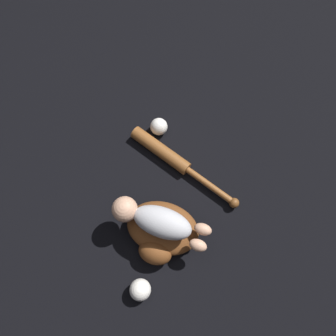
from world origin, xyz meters
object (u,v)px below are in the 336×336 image
Objects in this scene: baby_figure at (155,220)px; baseball_bat at (171,158)px; baseball_glove at (161,232)px; baseball at (159,127)px; baseball_spare at (140,290)px.

baseball_bat is (0.13, -0.27, -0.12)m from baby_figure.
baseball_glove reaches higher than baseball.
baseball_spare is (-0.06, 0.21, -0.01)m from baseball_glove.
baseball_spare is (-0.10, 0.22, -0.11)m from baby_figure.
baseball_glove is at bearing 128.76° from baseball.
baby_figure is at bearing 115.66° from baseball_bat.
baby_figure is 0.68× the size of baseball_bat.
baseball_spare is (-0.35, 0.57, 0.00)m from baseball.
baby_figure is 0.32m from baseball_bat.
baseball_glove is 4.38× the size of baseball.
baby_figure reaches higher than baseball_spare.
baseball is (0.13, -0.08, 0.01)m from baseball_bat.
baseball is (0.26, -0.35, -0.11)m from baby_figure.
baseball_spare reaches higher than baseball_bat.
baseball_bat is (0.16, -0.28, -0.02)m from baseball_glove.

